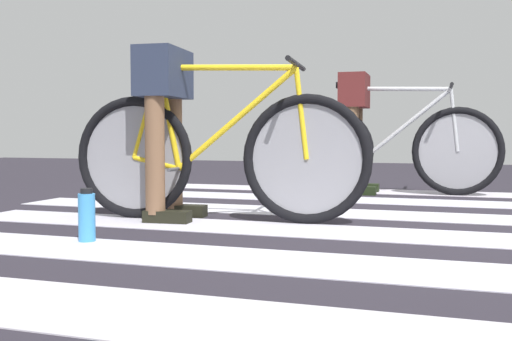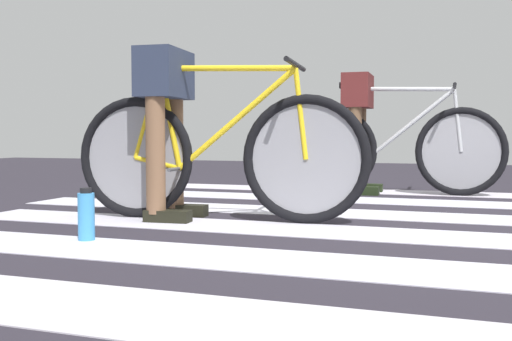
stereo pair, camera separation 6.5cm
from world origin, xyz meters
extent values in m
cube|color=#28242D|center=(0.00, 0.00, 0.01)|extent=(18.00, 14.00, 0.02)
cube|color=silver|center=(-0.05, -2.13, 0.02)|extent=(5.20, 0.44, 0.00)
cube|color=silver|center=(-0.13, -1.37, 0.02)|extent=(5.20, 0.44, 0.00)
cube|color=silver|center=(0.07, -0.60, 0.02)|extent=(5.20, 0.44, 0.00)
cube|color=silver|center=(-0.12, 0.13, 0.02)|extent=(5.20, 0.44, 0.00)
cube|color=silver|center=(0.14, 0.91, 0.02)|extent=(5.20, 0.44, 0.00)
cube|color=silver|center=(0.11, 1.65, 0.02)|extent=(5.20, 0.44, 0.00)
torus|color=black|center=(-1.60, -0.46, 0.38)|extent=(0.72, 0.12, 0.72)
torus|color=black|center=(-0.59, -0.37, 0.38)|extent=(0.72, 0.12, 0.72)
cylinder|color=gray|center=(-1.60, -0.46, 0.38)|extent=(0.61, 0.06, 0.61)
cylinder|color=gray|center=(-0.59, -0.37, 0.38)|extent=(0.61, 0.06, 0.61)
cylinder|color=yellow|center=(-1.04, -0.41, 0.89)|extent=(0.80, 0.10, 0.05)
cylinder|color=yellow|center=(-0.98, -0.41, 0.60)|extent=(0.70, 0.09, 0.59)
cylinder|color=yellow|center=(-1.38, -0.44, 0.61)|extent=(0.16, 0.05, 0.59)
cylinder|color=yellow|center=(-1.46, -0.45, 0.35)|extent=(0.29, 0.05, 0.09)
cylinder|color=yellow|center=(-1.52, -0.46, 0.64)|extent=(0.19, 0.04, 0.53)
cylinder|color=yellow|center=(-0.62, -0.38, 0.63)|extent=(0.09, 0.04, 0.50)
cube|color=black|center=(-1.44, -0.45, 0.93)|extent=(0.25, 0.11, 0.05)
cylinder|color=black|center=(-0.65, -0.38, 0.90)|extent=(0.07, 0.52, 0.03)
cylinder|color=#4C4C51|center=(-1.32, -0.44, 0.32)|extent=(0.05, 0.34, 0.02)
cylinder|color=brown|center=(-1.43, -0.31, 0.52)|extent=(0.11, 0.11, 0.89)
cylinder|color=brown|center=(-1.40, -0.59, 0.52)|extent=(0.11, 0.11, 0.89)
cube|color=#283147|center=(-1.41, -0.45, 0.86)|extent=(0.25, 0.43, 0.28)
cube|color=black|center=(-1.36, -0.30, 0.06)|extent=(0.27, 0.12, 0.07)
cube|color=black|center=(-1.33, -0.58, 0.06)|extent=(0.27, 0.12, 0.07)
torus|color=black|center=(-0.81, 1.47, 0.38)|extent=(0.72, 0.08, 0.72)
torus|color=black|center=(0.21, 1.50, 0.38)|extent=(0.72, 0.08, 0.72)
cylinder|color=gray|center=(-0.81, 1.47, 0.38)|extent=(0.61, 0.02, 0.61)
cylinder|color=gray|center=(0.21, 1.50, 0.38)|extent=(0.61, 0.02, 0.61)
cylinder|color=#B1B4B9|center=(-0.25, 1.49, 0.89)|extent=(0.80, 0.06, 0.05)
cylinder|color=#B1B4B9|center=(-0.19, 1.49, 0.60)|extent=(0.70, 0.05, 0.59)
cylinder|color=#B1B4B9|center=(-0.59, 1.48, 0.61)|extent=(0.15, 0.04, 0.59)
cylinder|color=#B1B4B9|center=(-0.67, 1.47, 0.35)|extent=(0.29, 0.03, 0.09)
cylinder|color=#B1B4B9|center=(-0.73, 1.47, 0.64)|extent=(0.18, 0.03, 0.53)
cylinder|color=#B1B4B9|center=(0.18, 1.50, 0.63)|extent=(0.09, 0.03, 0.50)
cube|color=black|center=(-0.65, 1.48, 0.93)|extent=(0.24, 0.10, 0.05)
cylinder|color=black|center=(0.15, 1.50, 0.90)|extent=(0.04, 0.52, 0.03)
cylinder|color=#4C4C51|center=(-0.53, 1.48, 0.32)|extent=(0.03, 0.34, 0.02)
cylinder|color=brown|center=(-0.62, 1.62, 0.52)|extent=(0.11, 0.11, 0.91)
cylinder|color=brown|center=(-0.61, 1.34, 0.52)|extent=(0.11, 0.11, 0.91)
cube|color=#511D1D|center=(-0.62, 1.48, 0.88)|extent=(0.23, 0.42, 0.28)
cube|color=black|center=(-0.55, 1.62, 0.06)|extent=(0.26, 0.11, 0.07)
cube|color=black|center=(-0.54, 1.34, 0.06)|extent=(0.26, 0.11, 0.07)
cylinder|color=#3C91D8|center=(-1.42, -1.22, 0.13)|extent=(0.08, 0.08, 0.22)
cylinder|color=black|center=(-1.42, -1.22, 0.26)|extent=(0.05, 0.05, 0.02)
camera|label=1|loc=(0.17, -3.57, 0.51)|focal=42.02mm
camera|label=2|loc=(0.24, -3.57, 0.51)|focal=42.02mm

